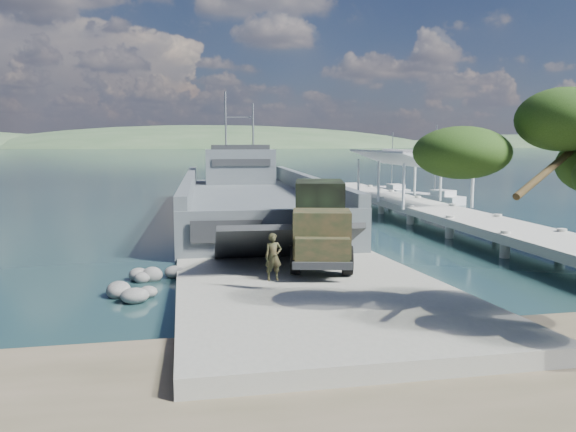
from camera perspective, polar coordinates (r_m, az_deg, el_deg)
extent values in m
plane|color=#183339|center=(22.76, 1.55, -7.38)|extent=(1400.00, 1400.00, 0.00)
cube|color=gray|center=(21.76, 2.13, -7.40)|extent=(10.00, 18.00, 0.50)
cube|color=#B0B0A5|center=(43.56, 13.25, 0.93)|extent=(4.00, 44.00, 0.50)
cube|color=#4E575C|center=(44.29, -3.98, 0.56)|extent=(11.24, 33.27, 2.74)
cube|color=#4E575C|center=(43.97, -10.00, 3.07)|extent=(2.04, 32.88, 1.42)
cube|color=#4E575C|center=(44.68, 1.90, 3.25)|extent=(2.04, 32.88, 1.42)
cube|color=#4E575C|center=(28.12, -1.36, -2.22)|extent=(9.87, 0.85, 2.85)
cube|color=#4E575C|center=(54.95, -4.92, 5.06)|extent=(6.75, 4.66, 3.29)
cube|color=#292B2E|center=(54.90, -4.94, 7.00)|extent=(5.62, 3.73, 0.44)
cylinder|color=gray|center=(54.87, -6.36, 9.62)|extent=(0.18, 0.18, 5.48)
cylinder|color=gray|center=(55.01, -3.58, 9.07)|extent=(0.18, 0.18, 4.38)
cylinder|color=black|center=(22.87, 0.76, -4.48)|extent=(0.67, 1.25, 1.19)
cylinder|color=black|center=(22.93, 6.06, -4.49)|extent=(0.67, 1.25, 1.19)
cylinder|color=black|center=(25.93, 0.90, -3.05)|extent=(0.67, 1.25, 1.19)
cylinder|color=black|center=(25.98, 5.56, -3.06)|extent=(0.67, 1.25, 1.19)
cylinder|color=black|center=(27.73, 0.96, -2.35)|extent=(0.67, 1.25, 1.19)
cylinder|color=black|center=(27.78, 5.32, -2.36)|extent=(0.67, 1.25, 1.19)
cube|color=black|center=(25.37, 3.26, -2.98)|extent=(3.51, 7.25, 0.23)
cube|color=black|center=(22.76, 3.43, -1.73)|extent=(2.64, 2.30, 1.83)
cube|color=black|center=(21.76, 3.50, -3.39)|extent=(2.24, 1.27, 0.92)
cube|color=black|center=(26.58, 3.20, -1.79)|extent=(3.17, 4.62, 0.32)
cube|color=black|center=(26.58, 3.21, 1.10)|extent=(2.92, 3.89, 2.29)
cube|color=#292B2E|center=(21.42, 3.52, -5.07)|extent=(2.29, 0.73, 0.28)
imported|color=black|center=(20.32, -1.51, -5.25)|extent=(0.65, 0.45, 1.72)
cube|color=silver|center=(56.23, 14.63, 1.60)|extent=(3.90, 6.53, 1.03)
cube|color=silver|center=(55.38, 15.50, 2.20)|extent=(2.13, 2.27, 0.69)
cylinder|color=gray|center=(55.99, 14.76, 5.39)|extent=(0.11, 0.11, 6.86)
cube|color=silver|center=(64.17, 10.45, 2.41)|extent=(2.21, 5.98, 0.96)
cube|color=silver|center=(63.17, 10.89, 2.90)|extent=(1.63, 1.83, 0.64)
cylinder|color=gray|center=(63.96, 10.53, 5.50)|extent=(0.11, 0.11, 6.39)
ellipsoid|color=#18360E|center=(17.27, 17.21, 6.17)|extent=(2.77, 2.77, 1.58)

